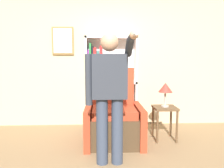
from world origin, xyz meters
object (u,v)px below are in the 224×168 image
object	(u,v)px
side_table	(165,114)
table_lamp	(165,89)
armchair	(114,119)
bookcase	(105,83)
person_standing	(109,90)

from	to	relation	value
side_table	table_lamp	distance (m)	0.43
table_lamp	armchair	bearing A→B (deg)	-177.98
bookcase	person_standing	xyz separation A→B (m)	(0.04, -1.60, 0.09)
person_standing	table_lamp	world-z (taller)	person_standing
table_lamp	bookcase	bearing A→B (deg)	141.92
person_standing	side_table	bearing A→B (deg)	40.40
bookcase	side_table	distance (m)	1.34
bookcase	armchair	distance (m)	0.96
bookcase	table_lamp	distance (m)	1.27
person_standing	side_table	size ratio (longest dim) A/B	2.96
armchair	bookcase	bearing A→B (deg)	99.52
armchair	table_lamp	world-z (taller)	armchair
person_standing	table_lamp	bearing A→B (deg)	40.40
bookcase	person_standing	world-z (taller)	bookcase
person_standing	side_table	xyz separation A→B (m)	(0.96, 0.82, -0.52)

